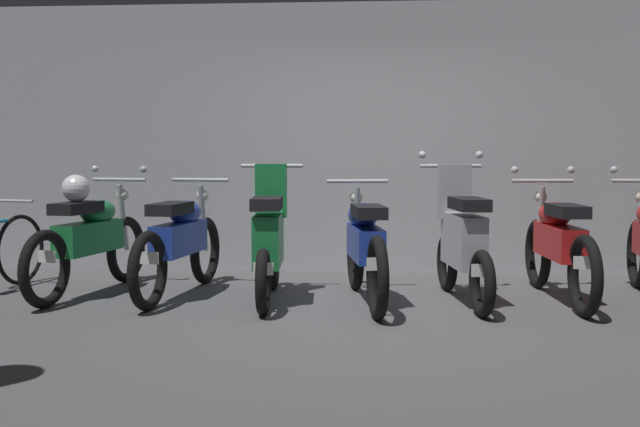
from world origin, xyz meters
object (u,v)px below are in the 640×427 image
object	(u,v)px
motorbike_slot_5	(558,244)
motorbike_slot_1	(180,241)
motorbike_slot_4	(462,241)
motorbike_slot_3	(365,245)
motorbike_slot_0	(90,236)
motorbike_slot_2	(269,240)

from	to	relation	value
motorbike_slot_5	motorbike_slot_1	bearing A→B (deg)	-179.55
motorbike_slot_1	motorbike_slot_4	distance (m)	2.48
motorbike_slot_1	motorbike_slot_3	size ratio (longest dim) A/B	1.00
motorbike_slot_0	motorbike_slot_2	distance (m)	1.66
motorbike_slot_0	motorbike_slot_3	world-z (taller)	motorbike_slot_0
motorbike_slot_0	motorbike_slot_3	distance (m)	2.49
motorbike_slot_0	motorbike_slot_2	size ratio (longest dim) A/B	1.15
motorbike_slot_5	motorbike_slot_2	bearing A→B (deg)	-175.60
motorbike_slot_0	motorbike_slot_2	bearing A→B (deg)	-5.75
motorbike_slot_1	motorbike_slot_5	xyz separation A→B (m)	(3.31, 0.03, 0.00)
motorbike_slot_1	motorbike_slot_5	distance (m)	3.31
motorbike_slot_1	motorbike_slot_4	xyz separation A→B (m)	(2.48, -0.11, 0.04)
motorbike_slot_3	motorbike_slot_0	bearing A→B (deg)	175.61
motorbike_slot_2	motorbike_slot_5	bearing A→B (deg)	4.40
motorbike_slot_0	motorbike_slot_1	bearing A→B (deg)	-0.08
motorbike_slot_3	motorbike_slot_5	size ratio (longest dim) A/B	0.99
motorbike_slot_1	motorbike_slot_3	distance (m)	1.66
motorbike_slot_0	motorbike_slot_4	distance (m)	3.31
motorbike_slot_1	motorbike_slot_2	xyz separation A→B (m)	(0.82, -0.17, 0.03)
motorbike_slot_4	motorbike_slot_3	bearing A→B (deg)	-174.22
motorbike_slot_3	motorbike_slot_4	bearing A→B (deg)	5.78
motorbike_slot_3	motorbike_slot_4	distance (m)	0.83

